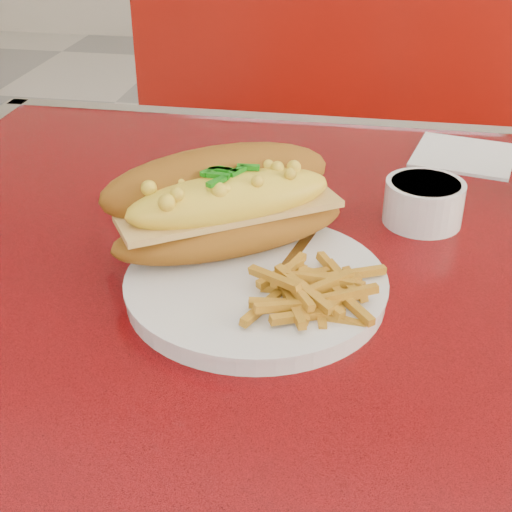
% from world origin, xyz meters
% --- Properties ---
extents(diner_table, '(1.23, 0.83, 0.77)m').
position_xyz_m(diner_table, '(0.00, 0.00, 0.61)').
color(diner_table, red).
rests_on(diner_table, ground).
extents(booth_bench_far, '(1.20, 0.51, 0.90)m').
position_xyz_m(booth_bench_far, '(0.00, 0.81, 0.29)').
color(booth_bench_far, maroon).
rests_on(booth_bench_far, ground).
extents(dinner_plate, '(0.27, 0.27, 0.02)m').
position_xyz_m(dinner_plate, '(-0.13, -0.07, 0.78)').
color(dinner_plate, silver).
rests_on(dinner_plate, diner_table).
extents(mac_hoagie, '(0.26, 0.22, 0.10)m').
position_xyz_m(mac_hoagie, '(-0.17, -0.02, 0.83)').
color(mac_hoagie, '#925A17').
rests_on(mac_hoagie, dinner_plate).
extents(fries_pile, '(0.10, 0.09, 0.03)m').
position_xyz_m(fries_pile, '(-0.08, -0.10, 0.80)').
color(fries_pile, gold).
rests_on(fries_pile, dinner_plate).
extents(fork, '(0.05, 0.15, 0.00)m').
position_xyz_m(fork, '(-0.10, -0.01, 0.79)').
color(fork, silver).
rests_on(fork, dinner_plate).
extents(gravy_ramekin, '(0.09, 0.09, 0.05)m').
position_xyz_m(gravy_ramekin, '(0.02, 0.10, 0.80)').
color(gravy_ramekin, silver).
rests_on(gravy_ramekin, diner_table).
extents(sauce_cup_left, '(0.06, 0.06, 0.03)m').
position_xyz_m(sauce_cup_left, '(-0.19, 0.13, 0.78)').
color(sauce_cup_left, black).
rests_on(sauce_cup_left, diner_table).
extents(paper_napkin, '(0.15, 0.15, 0.00)m').
position_xyz_m(paper_napkin, '(0.08, 0.29, 0.77)').
color(paper_napkin, white).
rests_on(paper_napkin, diner_table).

